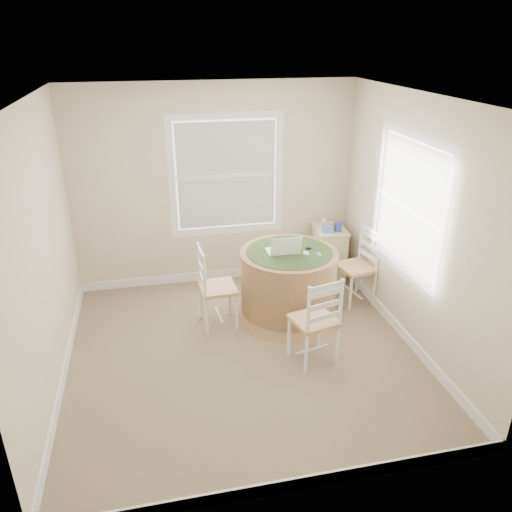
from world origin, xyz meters
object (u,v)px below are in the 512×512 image
object	(u,v)px
chair_left	(218,287)
chair_near	(314,320)
laptop	(283,250)
chair_right	(356,267)
corner_chest	(328,253)
round_table	(288,281)

from	to	relation	value
chair_left	chair_near	size ratio (longest dim) A/B	1.00
laptop	chair_right	bearing A→B (deg)	-172.60
laptop	corner_chest	size ratio (longest dim) A/B	0.49
chair_left	chair_right	xyz separation A→B (m)	(1.74, 0.17, 0.00)
chair_right	laptop	bearing A→B (deg)	-93.30
chair_left	round_table	bearing A→B (deg)	-90.30
chair_right	corner_chest	size ratio (longest dim) A/B	1.32
chair_left	chair_near	bearing A→B (deg)	-140.17
laptop	corner_chest	distance (m)	1.31
chair_right	laptop	world-z (taller)	laptop
round_table	corner_chest	world-z (taller)	round_table
laptop	chair_left	bearing A→B (deg)	2.78
chair_right	corner_chest	world-z (taller)	chair_right
round_table	corner_chest	distance (m)	1.16
chair_left	corner_chest	size ratio (longest dim) A/B	1.32
corner_chest	laptop	bearing A→B (deg)	-131.61
chair_right	corner_chest	xyz separation A→B (m)	(-0.09, 0.71, -0.11)
corner_chest	chair_left	bearing A→B (deg)	-147.27
round_table	chair_near	bearing A→B (deg)	-89.70
round_table	chair_near	world-z (taller)	chair_near
round_table	chair_right	xyz separation A→B (m)	(0.89, 0.12, 0.03)
chair_near	corner_chest	distance (m)	1.95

